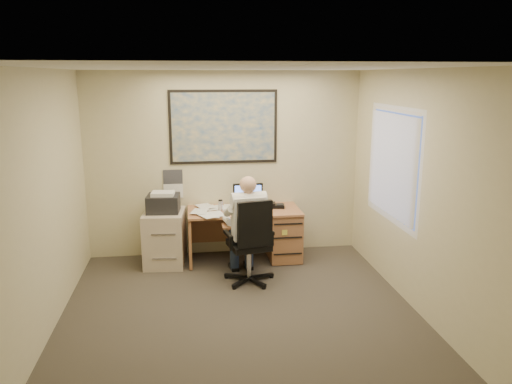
{
  "coord_description": "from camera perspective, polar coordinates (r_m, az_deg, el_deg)",
  "views": [
    {
      "loc": [
        -0.54,
        -4.97,
        2.63
      ],
      "look_at": [
        0.34,
        1.3,
        1.14
      ],
      "focal_mm": 35.0,
      "sensor_mm": 36.0,
      "label": 1
    }
  ],
  "objects": [
    {
      "name": "wall_calendar",
      "position": [
        7.38,
        -9.45,
        0.91
      ],
      "size": [
        0.28,
        0.01,
        0.42
      ],
      "primitive_type": "cube",
      "color": "white",
      "rests_on": "room_shell"
    },
    {
      "name": "desk",
      "position": [
        7.29,
        1.21,
        -4.25
      ],
      "size": [
        1.6,
        0.97,
        1.09
      ],
      "color": "#B4764D",
      "rests_on": "ground"
    },
    {
      "name": "room_shell",
      "position": [
        5.16,
        -1.7,
        -1.13
      ],
      "size": [
        4.0,
        4.5,
        2.7
      ],
      "color": "#39342C",
      "rests_on": "ground"
    },
    {
      "name": "office_chair",
      "position": [
        6.47,
        -0.85,
        -7.6
      ],
      "size": [
        0.79,
        0.79,
        1.13
      ],
      "rotation": [
        0.0,
        0.0,
        0.19
      ],
      "color": "black",
      "rests_on": "ground"
    },
    {
      "name": "world_map",
      "position": [
        7.26,
        -3.73,
        7.42
      ],
      "size": [
        1.56,
        0.03,
        1.06
      ],
      "primitive_type": "cube",
      "color": "#1E4C93",
      "rests_on": "room_shell"
    },
    {
      "name": "filing_cabinet",
      "position": [
        7.17,
        -10.4,
        -4.65
      ],
      "size": [
        0.61,
        0.7,
        1.06
      ],
      "rotation": [
        0.0,
        0.0,
        -0.09
      ],
      "color": "beige",
      "rests_on": "ground"
    },
    {
      "name": "window_blinds",
      "position": [
        6.38,
        15.35,
        3.02
      ],
      "size": [
        0.06,
        1.4,
        1.3
      ],
      "primitive_type": null,
      "color": "beige",
      "rests_on": "room_shell"
    },
    {
      "name": "person",
      "position": [
        6.43,
        -0.86,
        -4.29
      ],
      "size": [
        0.67,
        0.88,
        1.39
      ],
      "primitive_type": null,
      "rotation": [
        0.0,
        0.0,
        0.13
      ],
      "color": "white",
      "rests_on": "office_chair"
    }
  ]
}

